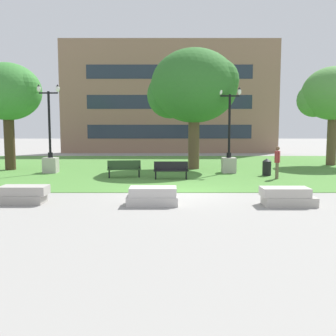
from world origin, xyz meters
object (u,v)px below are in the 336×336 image
object	(u,v)px
concrete_block_center	(20,195)
person_bystander_near_lawn	(275,161)
park_bench_near_left	(122,168)
lamp_post_left	(49,155)
trash_bin	(265,167)
lamp_post_center	(227,156)
concrete_block_left	(151,196)
park_bench_near_right	(169,169)
concrete_block_right	(285,197)

from	to	relation	value
concrete_block_center	person_bystander_near_lawn	distance (m)	12.80
concrete_block_center	park_bench_near_left	distance (m)	7.69
lamp_post_left	trash_bin	xyz separation A→B (m)	(12.51, -1.35, -0.56)
lamp_post_center	trash_bin	world-z (taller)	lamp_post_center
concrete_block_left	trash_bin	world-z (taller)	trash_bin
concrete_block_center	park_bench_near_right	bearing A→B (deg)	49.89
concrete_block_right	lamp_post_left	xyz separation A→B (m)	(-11.17, 9.57, 0.76)
park_bench_near_left	trash_bin	xyz separation A→B (m)	(7.91, 0.73, -0.04)
concrete_block_center	person_bystander_near_lawn	xyz separation A→B (m)	(11.03, 6.47, 0.68)
park_bench_near_left	concrete_block_right	bearing A→B (deg)	-48.72
lamp_post_center	concrete_block_left	bearing A→B (deg)	-113.70
park_bench_near_left	lamp_post_center	xyz separation A→B (m)	(5.98, 2.06, 0.50)
lamp_post_left	trash_bin	world-z (taller)	lamp_post_left
concrete_block_right	lamp_post_center	size ratio (longest dim) A/B	0.38
concrete_block_right	park_bench_near_right	bearing A→B (deg)	120.52
concrete_block_right	lamp_post_left	distance (m)	14.73
park_bench_near_right	trash_bin	size ratio (longest dim) A/B	1.88
park_bench_near_right	lamp_post_center	xyz separation A→B (m)	(3.45, 2.70, 0.50)
concrete_block_left	concrete_block_right	distance (m)	4.74
lamp_post_center	lamp_post_left	distance (m)	10.58
park_bench_near_left	park_bench_near_right	distance (m)	2.61
concrete_block_center	lamp_post_center	size ratio (longest dim) A/B	0.38
concrete_block_right	person_bystander_near_lawn	world-z (taller)	person_bystander_near_lawn
concrete_block_left	person_bystander_near_lawn	xyz separation A→B (m)	(6.27, 6.76, 0.68)
park_bench_near_left	lamp_post_left	distance (m)	5.07
concrete_block_left	lamp_post_center	size ratio (longest dim) A/B	0.36
concrete_block_left	concrete_block_right	bearing A→B (deg)	-1.08
park_bench_near_left	lamp_post_left	size ratio (longest dim) A/B	0.36
concrete_block_left	concrete_block_right	xyz separation A→B (m)	(4.74, -0.09, 0.00)
concrete_block_right	park_bench_near_left	bearing A→B (deg)	131.28
concrete_block_right	trash_bin	distance (m)	8.33
park_bench_near_right	concrete_block_left	bearing A→B (deg)	-95.93
trash_bin	concrete_block_left	bearing A→B (deg)	-126.80
park_bench_near_left	concrete_block_left	bearing A→B (deg)	-76.11
park_bench_near_right	person_bystander_near_lawn	bearing A→B (deg)	-0.05
park_bench_near_left	trash_bin	size ratio (longest dim) A/B	1.93
park_bench_near_left	trash_bin	bearing A→B (deg)	5.29
person_bystander_near_lawn	lamp_post_center	bearing A→B (deg)	128.14
concrete_block_right	park_bench_near_right	size ratio (longest dim) A/B	1.05
concrete_block_right	park_bench_near_left	distance (m)	9.96
trash_bin	park_bench_near_right	bearing A→B (deg)	-165.77
concrete_block_center	concrete_block_left	world-z (taller)	same
park_bench_near_right	lamp_post_center	world-z (taller)	lamp_post_center
concrete_block_right	lamp_post_center	world-z (taller)	lamp_post_center
concrete_block_center	concrete_block_right	size ratio (longest dim) A/B	1.02
park_bench_near_right	lamp_post_left	size ratio (longest dim) A/B	0.35
lamp_post_left	concrete_block_left	bearing A→B (deg)	-55.86
concrete_block_left	lamp_post_center	world-z (taller)	lamp_post_center
lamp_post_center	trash_bin	distance (m)	2.40
concrete_block_left	trash_bin	size ratio (longest dim) A/B	1.87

